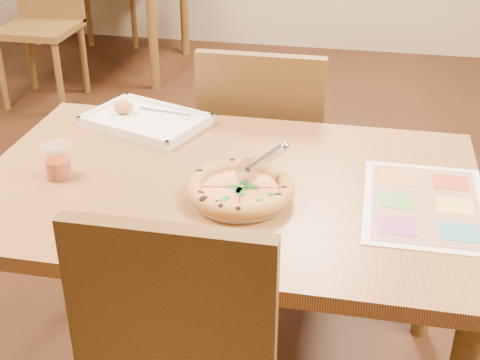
% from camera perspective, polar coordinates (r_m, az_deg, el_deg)
% --- Properties ---
extents(dining_table, '(1.30, 0.85, 0.72)m').
position_cam_1_polar(dining_table, '(1.78, -1.16, -2.55)').
color(dining_table, '#A07340').
rests_on(dining_table, ground).
extents(chair_far, '(0.42, 0.42, 0.47)m').
position_cam_1_polar(chair_far, '(2.33, 2.03, 3.53)').
color(chair_far, brown).
rests_on(chair_far, ground).
extents(bg_chair_near, '(0.42, 0.42, 0.47)m').
position_cam_1_polar(bg_chair_near, '(4.27, -16.43, 14.12)').
color(bg_chair_near, brown).
rests_on(bg_chair_near, ground).
extents(plate, '(0.30, 0.30, 0.01)m').
position_cam_1_polar(plate, '(1.66, -0.00, -1.32)').
color(plate, white).
rests_on(plate, dining_table).
extents(pizza, '(0.27, 0.27, 0.04)m').
position_cam_1_polar(pizza, '(1.65, 0.03, -0.76)').
color(pizza, gold).
rests_on(pizza, plate).
extents(pizza_cutter, '(0.11, 0.11, 0.09)m').
position_cam_1_polar(pizza_cutter, '(1.65, 1.80, 1.49)').
color(pizza_cutter, silver).
rests_on(pizza_cutter, pizza).
extents(appetizer_tray, '(0.41, 0.34, 0.06)m').
position_cam_1_polar(appetizer_tray, '(2.08, -8.19, 5.03)').
color(appetizer_tray, white).
rests_on(appetizer_tray, dining_table).
extents(glass_tumbler, '(0.07, 0.07, 0.09)m').
position_cam_1_polar(glass_tumbler, '(1.80, -15.26, 1.42)').
color(glass_tumbler, '#8F2F0B').
rests_on(glass_tumbler, dining_table).
extents(menu, '(0.30, 0.42, 0.00)m').
position_cam_1_polar(menu, '(1.69, 15.52, -1.97)').
color(menu, white).
rests_on(menu, dining_table).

